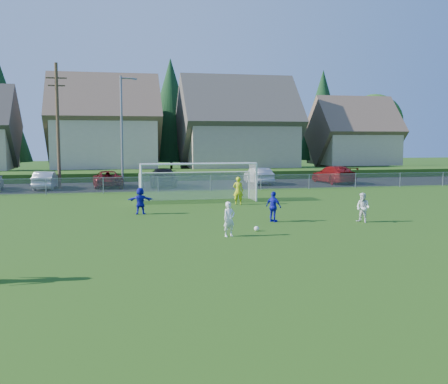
% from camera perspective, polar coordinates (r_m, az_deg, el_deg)
% --- Properties ---
extents(ground, '(160.00, 160.00, 0.00)m').
position_cam_1_polar(ground, '(18.44, 5.34, -6.85)').
color(ground, '#193D0C').
rests_on(ground, ground).
extents(asphalt_lot, '(60.00, 60.00, 0.00)m').
position_cam_1_polar(asphalt_lot, '(45.15, -5.28, 0.73)').
color(asphalt_lot, black).
rests_on(asphalt_lot, ground).
extents(grass_embankment, '(70.00, 6.00, 0.80)m').
position_cam_1_polar(grass_embankment, '(52.54, -6.29, 1.88)').
color(grass_embankment, '#1E420F').
rests_on(grass_embankment, ground).
extents(soccer_ball, '(0.22, 0.22, 0.22)m').
position_cam_1_polar(soccer_ball, '(23.00, 3.56, -4.00)').
color(soccer_ball, white).
rests_on(soccer_ball, ground).
extents(player_white_a, '(0.62, 0.51, 1.45)m').
position_cam_1_polar(player_white_a, '(21.63, 0.56, -2.97)').
color(player_white_a, white).
rests_on(player_white_a, ground).
extents(player_white_b, '(0.82, 0.87, 1.43)m').
position_cam_1_polar(player_white_b, '(26.07, 14.89, -1.67)').
color(player_white_b, white).
rests_on(player_white_b, ground).
extents(player_blue_a, '(0.80, 0.92, 1.48)m').
position_cam_1_polar(player_blue_a, '(25.48, 5.41, -1.60)').
color(player_blue_a, '#1214AA').
rests_on(player_blue_a, ground).
extents(player_blue_b, '(1.37, 0.55, 1.44)m').
position_cam_1_polar(player_blue_b, '(28.29, -9.10, -0.95)').
color(player_blue_b, '#1214AA').
rests_on(player_blue_b, ground).
extents(goalkeeper, '(0.72, 0.58, 1.71)m').
position_cam_1_polar(goalkeeper, '(31.99, 1.55, 0.15)').
color(goalkeeper, '#C0CC18').
rests_on(goalkeeper, ground).
extents(car_b, '(1.70, 4.33, 1.40)m').
position_cam_1_polar(car_b, '(44.06, -18.82, 1.22)').
color(car_b, silver).
rests_on(car_b, ground).
extents(car_c, '(2.55, 5.01, 1.36)m').
position_cam_1_polar(car_c, '(44.41, -12.56, 1.40)').
color(car_c, '#640B0E').
rests_on(car_c, ground).
extents(car_d, '(2.54, 5.51, 1.56)m').
position_cam_1_polar(car_d, '(44.06, -6.64, 1.60)').
color(car_d, black).
rests_on(car_d, ground).
extents(car_f, '(1.66, 4.41, 1.44)m').
position_cam_1_polar(car_f, '(46.32, 3.79, 1.76)').
color(car_f, '#B1B1B1').
rests_on(car_f, ground).
extents(car_g, '(2.60, 5.52, 1.56)m').
position_cam_1_polar(car_g, '(48.16, 11.84, 1.88)').
color(car_g, maroon).
rests_on(car_g, ground).
extents(soccer_goal, '(7.42, 1.90, 2.50)m').
position_cam_1_polar(soccer_goal, '(33.71, -2.92, 1.76)').
color(soccer_goal, white).
rests_on(soccer_goal, ground).
extents(chainlink_fence, '(52.06, 0.06, 1.20)m').
position_cam_1_polar(chainlink_fence, '(39.66, -4.31, 0.93)').
color(chainlink_fence, gray).
rests_on(chainlink_fence, ground).
extents(streetlight, '(1.38, 0.18, 9.00)m').
position_cam_1_polar(streetlight, '(43.15, -11.00, 6.84)').
color(streetlight, slate).
rests_on(streetlight, ground).
extents(utility_pole, '(1.60, 0.26, 10.00)m').
position_cam_1_polar(utility_pole, '(44.32, -17.64, 7.04)').
color(utility_pole, '#473321').
rests_on(utility_pole, ground).
extents(houses_row, '(53.90, 11.45, 13.27)m').
position_cam_1_polar(houses_row, '(60.14, -5.23, 9.01)').
color(houses_row, tan).
rests_on(houses_row, ground).
extents(tree_row, '(65.98, 12.36, 13.80)m').
position_cam_1_polar(tree_row, '(66.25, -6.71, 8.34)').
color(tree_row, '#382616').
rests_on(tree_row, ground).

